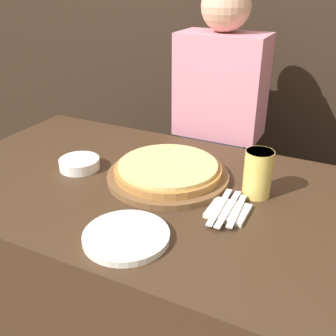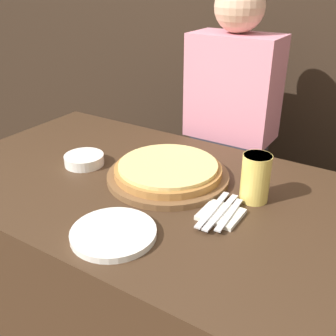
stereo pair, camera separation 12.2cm
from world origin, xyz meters
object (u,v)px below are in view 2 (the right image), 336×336
at_px(pizza_on_board, 168,172).
at_px(dinner_plate, 113,233).
at_px(diner_person, 229,147).
at_px(dinner_knife, 221,212).
at_px(fork, 213,209).
at_px(side_bowl, 84,160).
at_px(spoon, 229,214).
at_px(beer_glass, 256,176).

distance_m(pizza_on_board, dinner_plate, 0.34).
distance_m(dinner_plate, diner_person, 0.86).
bearing_deg(dinner_knife, diner_person, 111.94).
relative_size(pizza_on_board, fork, 1.92).
bearing_deg(side_bowl, dinner_plate, -37.57).
height_order(dinner_knife, spoon, same).
distance_m(pizza_on_board, dinner_knife, 0.27).
bearing_deg(dinner_plate, dinner_knife, 50.14).
relative_size(dinner_plate, dinner_knife, 1.07).
xyz_separation_m(dinner_plate, diner_person, (-0.06, 0.85, -0.08)).
height_order(pizza_on_board, side_bowl, pizza_on_board).
bearing_deg(side_bowl, fork, -4.72).
height_order(beer_glass, fork, beer_glass).
relative_size(fork, diner_person, 0.16).
bearing_deg(spoon, pizza_on_board, 157.99).
height_order(side_bowl, diner_person, diner_person).
relative_size(dinner_knife, spoon, 1.17).
height_order(side_bowl, spoon, side_bowl).
relative_size(beer_glass, side_bowl, 1.05).
height_order(dinner_plate, side_bowl, side_bowl).
bearing_deg(side_bowl, pizza_on_board, 11.85).
height_order(side_bowl, dinner_knife, side_bowl).
height_order(dinner_knife, diner_person, diner_person).
bearing_deg(dinner_knife, beer_glass, 72.30).
relative_size(beer_glass, dinner_knife, 0.70).
xyz_separation_m(pizza_on_board, fork, (0.22, -0.11, -0.01)).
bearing_deg(spoon, fork, 180.00).
bearing_deg(pizza_on_board, diner_person, 90.69).
xyz_separation_m(side_bowl, spoon, (0.58, -0.04, -0.00)).
distance_m(side_bowl, dinner_knife, 0.55).
distance_m(side_bowl, fork, 0.53).
xyz_separation_m(fork, spoon, (0.05, 0.00, 0.00)).
xyz_separation_m(pizza_on_board, dinner_knife, (0.24, -0.11, -0.01)).
relative_size(dinner_plate, spoon, 1.26).
bearing_deg(fork, spoon, 0.00).
distance_m(dinner_knife, diner_person, 0.67).
relative_size(pizza_on_board, side_bowl, 2.89).
bearing_deg(dinner_plate, pizza_on_board, 98.21).
relative_size(spoon, diner_person, 0.14).
distance_m(pizza_on_board, side_bowl, 0.32).
xyz_separation_m(dinner_plate, fork, (0.17, 0.23, 0.01)).
distance_m(dinner_plate, spoon, 0.32).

